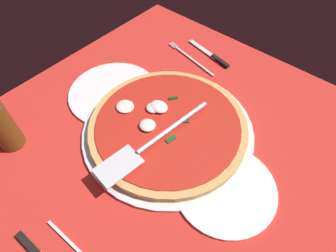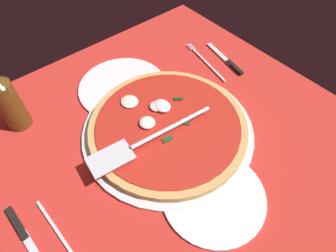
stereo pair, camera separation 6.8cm
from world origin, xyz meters
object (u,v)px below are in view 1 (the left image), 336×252
place_setting_far (202,58)px  dinner_plate_right (225,188)px  dinner_plate_left (114,93)px  pizza_server (150,142)px  pizza (167,126)px

place_setting_far → dinner_plate_right: bearing=143.8°
dinner_plate_left → pizza_server: pizza_server is taller
place_setting_far → dinner_plate_left: bearing=82.6°
pizza → pizza_server: 8.29cm
dinner_plate_left → dinner_plate_right: same height
pizza_server → place_setting_far: bearing=-154.8°
dinner_plate_right → place_setting_far: (-30.03, 32.31, -0.15)cm
pizza → pizza_server: bearing=-78.9°
pizza_server → dinner_plate_right: bearing=108.8°
dinner_plate_right → pizza: 20.13cm
dinner_plate_left → pizza: pizza is taller
dinner_plate_left → pizza: bearing=-0.2°
dinner_plate_right → pizza_server: size_ratio=0.70×
pizza_server → place_setting_far: pizza_server is taller
dinner_plate_right → pizza: pizza is taller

